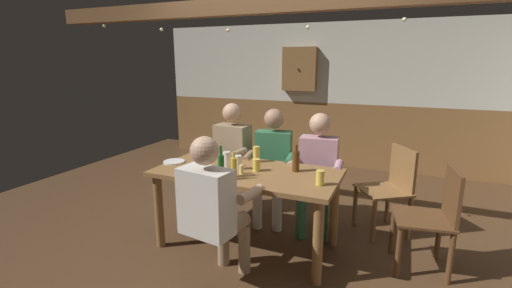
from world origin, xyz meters
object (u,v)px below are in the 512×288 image
object	(u,v)px
person_0	(230,154)
pint_glass_4	(320,178)
table_candle	(241,169)
dining_table	(247,182)
chair_empty_near_left	(433,216)
wall_dart_cabinet	(299,69)
person_3	(213,205)
bottle_0	(296,161)
chair_empty_near_right	(390,187)
person_2	(317,166)
bottle_1	(234,167)
pint_glass_3	(227,159)
plate_0	(174,162)
pint_glass_0	(238,162)
pint_glass_2	(256,154)
bottle_2	(221,167)
pint_glass_1	(256,165)
person_1	(272,161)

from	to	relation	value
person_0	pint_glass_4	xyz separation A→B (m)	(1.20, -0.76, 0.11)
table_candle	dining_table	bearing A→B (deg)	89.09
chair_empty_near_left	wall_dart_cabinet	xyz separation A→B (m)	(-1.94, 2.67, 1.10)
person_3	bottle_0	xyz separation A→B (m)	(0.40, 0.79, 0.18)
dining_table	chair_empty_near_right	distance (m)	1.47
person_2	chair_empty_near_left	bearing A→B (deg)	154.67
bottle_1	pint_glass_3	world-z (taller)	bottle_1
dining_table	bottle_1	distance (m)	0.28
plate_0	bottle_1	bearing A→B (deg)	-12.14
person_0	bottle_0	xyz separation A→B (m)	(0.92, -0.49, 0.15)
person_3	pint_glass_3	world-z (taller)	person_3
pint_glass_0	bottle_1	bearing A→B (deg)	-73.93
wall_dart_cabinet	person_2	bearing A→B (deg)	-68.92
bottle_1	pint_glass_2	xyz separation A→B (m)	(-0.00, 0.49, -0.01)
bottle_2	pint_glass_2	xyz separation A→B (m)	(0.06, 0.61, -0.04)
plate_0	pint_glass_2	xyz separation A→B (m)	(0.73, 0.34, 0.07)
pint_glass_4	chair_empty_near_left	bearing A→B (deg)	22.90
bottle_0	pint_glass_4	world-z (taller)	bottle_0
table_candle	pint_glass_4	xyz separation A→B (m)	(0.70, -0.01, 0.02)
chair_empty_near_left	pint_glass_1	xyz separation A→B (m)	(-1.48, -0.22, 0.33)
pint_glass_4	pint_glass_3	bearing A→B (deg)	169.98
chair_empty_near_left	pint_glass_3	xyz separation A→B (m)	(-1.79, -0.20, 0.34)
person_3	pint_glass_0	xyz separation A→B (m)	(-0.10, 0.65, 0.15)
person_1	plate_0	world-z (taller)	person_1
chair_empty_near_right	plate_0	size ratio (longest dim) A/B	4.29
pint_glass_1	pint_glass_4	size ratio (longest dim) A/B	0.92
chair_empty_near_right	pint_glass_3	bearing A→B (deg)	84.31
pint_glass_4	pint_glass_0	bearing A→B (deg)	170.58
table_candle	pint_glass_2	world-z (taller)	pint_glass_2
person_3	bottle_0	size ratio (longest dim) A/B	4.88
person_1	chair_empty_near_right	distance (m)	1.23
plate_0	wall_dart_cabinet	world-z (taller)	wall_dart_cabinet
pint_glass_0	person_2	bearing A→B (deg)	46.41
person_0	chair_empty_near_right	distance (m)	1.73
person_3	chair_empty_near_right	world-z (taller)	person_3
person_2	pint_glass_2	world-z (taller)	person_2
dining_table	pint_glass_2	distance (m)	0.35
person_3	table_candle	size ratio (longest dim) A/B	14.99
person_0	table_candle	xyz separation A→B (m)	(0.50, -0.74, 0.09)
chair_empty_near_right	chair_empty_near_left	world-z (taller)	same
pint_glass_0	pint_glass_3	world-z (taller)	pint_glass_3
plate_0	bottle_1	distance (m)	0.75
person_1	bottle_0	distance (m)	0.65
dining_table	person_0	size ratio (longest dim) A/B	1.32
bottle_2	pint_glass_4	distance (m)	0.81
bottle_2	bottle_0	bearing A→B (deg)	43.11
dining_table	plate_0	distance (m)	0.77
chair_empty_near_right	pint_glass_1	xyz separation A→B (m)	(-1.12, -0.81, 0.33)
dining_table	bottle_1	bearing A→B (deg)	-97.69
dining_table	bottle_1	xyz separation A→B (m)	(-0.03, -0.20, 0.20)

